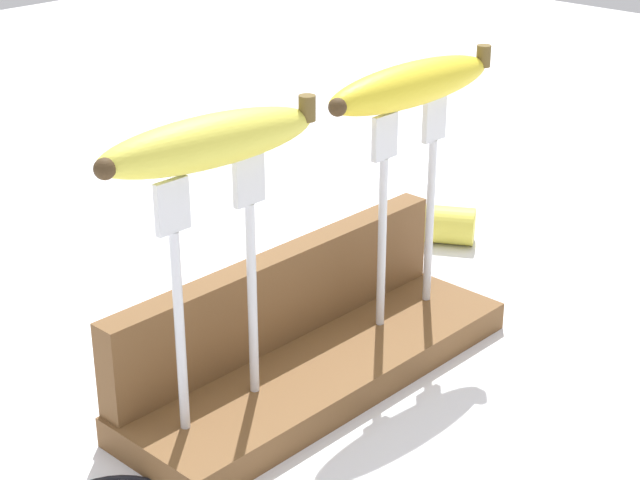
# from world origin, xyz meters

# --- Properties ---
(ground_plane) EXTENTS (3.00, 3.00, 0.00)m
(ground_plane) POSITION_xyz_m (0.00, 0.00, 0.00)
(ground_plane) COLOR silver
(wooden_board) EXTENTS (0.35, 0.11, 0.02)m
(wooden_board) POSITION_xyz_m (0.00, 0.00, 0.01)
(wooden_board) COLOR brown
(wooden_board) RESTS_ON ground
(board_backstop) EXTENTS (0.34, 0.02, 0.08)m
(board_backstop) POSITION_xyz_m (0.00, 0.04, 0.06)
(board_backstop) COLOR brown
(board_backstop) RESTS_ON wooden_board
(fork_stand_left) EXTENTS (0.09, 0.01, 0.19)m
(fork_stand_left) POSITION_xyz_m (-0.10, -0.00, 0.14)
(fork_stand_left) COLOR silver
(fork_stand_left) RESTS_ON wooden_board
(fork_stand_right) EXTENTS (0.09, 0.01, 0.18)m
(fork_stand_right) POSITION_xyz_m (0.10, -0.00, 0.13)
(fork_stand_right) COLOR silver
(fork_stand_right) RESTS_ON wooden_board
(banana_raised_left) EXTENTS (0.17, 0.06, 0.04)m
(banana_raised_left) POSITION_xyz_m (-0.10, -0.00, 0.23)
(banana_raised_left) COLOR #DBD147
(banana_raised_left) RESTS_ON fork_stand_left
(banana_raised_right) EXTENTS (0.18, 0.05, 0.04)m
(banana_raised_right) POSITION_xyz_m (0.10, -0.00, 0.22)
(banana_raised_right) COLOR yellow
(banana_raised_right) RESTS_ON fork_stand_right
(banana_chunk_near) EXTENTS (0.06, 0.07, 0.04)m
(banana_chunk_near) POSITION_xyz_m (0.29, 0.09, 0.02)
(banana_chunk_near) COLOR #DBD147
(banana_chunk_near) RESTS_ON ground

